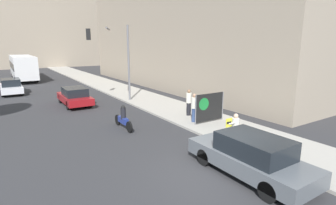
{
  "coord_description": "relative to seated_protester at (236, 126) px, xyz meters",
  "views": [
    {
      "loc": [
        -6.0,
        -6.25,
        4.5
      ],
      "look_at": [
        1.39,
        5.17,
        1.49
      ],
      "focal_mm": 28.0,
      "sensor_mm": 36.0,
      "label": 1
    }
  ],
  "objects": [
    {
      "name": "jogger_on_sidewalk",
      "position": [
        0.12,
        3.34,
        0.18
      ],
      "size": [
        0.34,
        0.34,
        1.65
      ],
      "rotation": [
        0.0,
        0.0,
        2.57
      ],
      "color": "#334775",
      "rests_on": "sidewalk_curb"
    },
    {
      "name": "protest_banner",
      "position": [
        0.76,
        2.76,
        0.24
      ],
      "size": [
        2.09,
        0.06,
        1.69
      ],
      "color": "slate",
      "rests_on": "sidewalk_curb"
    },
    {
      "name": "parked_car_curbside",
      "position": [
        -2.1,
        -2.59,
        -0.05
      ],
      "size": [
        1.82,
        4.6,
        1.48
      ],
      "color": "#565B60",
      "rests_on": "ground_plane"
    },
    {
      "name": "traffic_light_pole",
      "position": [
        -1.38,
        11.54,
        3.3
      ],
      "size": [
        2.96,
        2.73,
        5.87
      ],
      "color": "slate",
      "rests_on": "sidewalk_curb"
    },
    {
      "name": "pedestrian_behind",
      "position": [
        0.73,
        4.66,
        0.18
      ],
      "size": [
        0.34,
        0.34,
        1.65
      ],
      "rotation": [
        0.0,
        0.0,
        5.84
      ],
      "color": "black",
      "rests_on": "sidewalk_curb"
    },
    {
      "name": "sidewalk_curb",
      "position": [
        0.95,
        13.11,
        -0.72
      ],
      "size": [
        3.74,
        90.0,
        0.12
      ],
      "primitive_type": "cube",
      "color": "#A8A399",
      "rests_on": "ground_plane"
    },
    {
      "name": "city_bus_on_road",
      "position": [
        -6.41,
        30.67,
        1.01
      ],
      "size": [
        2.48,
        10.58,
        3.1
      ],
      "color": "silver",
      "rests_on": "ground_plane"
    },
    {
      "name": "motorcycle_on_road",
      "position": [
        -3.71,
        4.7,
        -0.23
      ],
      "size": [
        0.28,
        2.18,
        1.32
      ],
      "color": "navy",
      "rests_on": "ground_plane"
    },
    {
      "name": "car_on_road_nearest",
      "position": [
        -4.48,
        12.03,
        -0.1
      ],
      "size": [
        1.76,
        4.27,
        1.36
      ],
      "color": "maroon",
      "rests_on": "ground_plane"
    },
    {
      "name": "ground_plane",
      "position": [
        -3.11,
        -1.89,
        -0.78
      ],
      "size": [
        160.0,
        160.0,
        0.0
      ],
      "primitive_type": "plane",
      "color": "#303033"
    },
    {
      "name": "car_on_road_midblock",
      "position": [
        -8.29,
        20.05,
        -0.07
      ],
      "size": [
        1.73,
        4.43,
        1.43
      ],
      "color": "silver",
      "rests_on": "ground_plane"
    },
    {
      "name": "seated_protester",
      "position": [
        0.0,
        0.0,
        0.0
      ],
      "size": [
        0.92,
        0.77,
        1.22
      ],
      "rotation": [
        0.0,
        0.0,
        0.18
      ],
      "color": "#474C56",
      "rests_on": "sidewalk_curb"
    }
  ]
}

